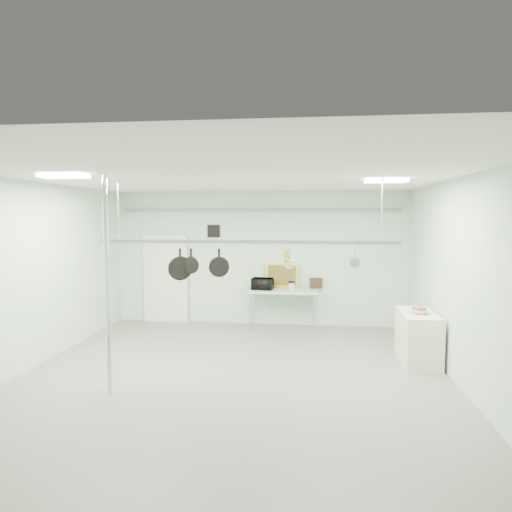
# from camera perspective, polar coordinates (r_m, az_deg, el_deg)

# --- Properties ---
(floor) EXTENTS (8.00, 8.00, 0.00)m
(floor) POSITION_cam_1_polar(r_m,az_deg,el_deg) (7.43, -3.21, -15.51)
(floor) COLOR gray
(floor) RESTS_ON ground
(ceiling) EXTENTS (7.00, 8.00, 0.02)m
(ceiling) POSITION_cam_1_polar(r_m,az_deg,el_deg) (6.99, -3.33, 9.81)
(ceiling) COLOR silver
(ceiling) RESTS_ON back_wall
(back_wall) EXTENTS (7.00, 0.02, 3.20)m
(back_wall) POSITION_cam_1_polar(r_m,az_deg,el_deg) (10.96, 0.36, -0.28)
(back_wall) COLOR silver
(back_wall) RESTS_ON floor
(right_wall) EXTENTS (0.02, 8.00, 3.20)m
(right_wall) POSITION_cam_1_polar(r_m,az_deg,el_deg) (7.29, 24.91, -3.37)
(right_wall) COLOR silver
(right_wall) RESTS_ON floor
(door) EXTENTS (1.10, 0.10, 2.20)m
(door) POSITION_cam_1_polar(r_m,az_deg,el_deg) (11.46, -11.19, -2.91)
(door) COLOR silver
(door) RESTS_ON floor
(wall_vent) EXTENTS (0.30, 0.04, 0.30)m
(wall_vent) POSITION_cam_1_polar(r_m,az_deg,el_deg) (11.08, -5.32, 3.13)
(wall_vent) COLOR black
(wall_vent) RESTS_ON back_wall
(conduit_pipe) EXTENTS (6.60, 0.07, 0.07)m
(conduit_pipe) POSITION_cam_1_polar(r_m,az_deg,el_deg) (10.83, 0.31, 5.75)
(conduit_pipe) COLOR gray
(conduit_pipe) RESTS_ON back_wall
(chrome_pole) EXTENTS (0.08, 0.08, 3.20)m
(chrome_pole) POSITION_cam_1_polar(r_m,az_deg,el_deg) (6.97, -18.07, -3.52)
(chrome_pole) COLOR silver
(chrome_pole) RESTS_ON floor
(prep_table) EXTENTS (1.60, 0.70, 0.91)m
(prep_table) POSITION_cam_1_polar(r_m,az_deg,el_deg) (10.62, 3.35, -4.63)
(prep_table) COLOR #AAC8B8
(prep_table) RESTS_ON floor
(side_cabinet) EXTENTS (0.60, 1.20, 0.90)m
(side_cabinet) POSITION_cam_1_polar(r_m,az_deg,el_deg) (8.75, 19.59, -9.55)
(side_cabinet) COLOR silver
(side_cabinet) RESTS_ON floor
(pot_rack) EXTENTS (4.80, 0.06, 1.00)m
(pot_rack) POSITION_cam_1_polar(r_m,az_deg,el_deg) (7.24, -1.32, 2.04)
(pot_rack) COLOR #B7B7BC
(pot_rack) RESTS_ON ceiling
(light_panel_left) EXTENTS (0.65, 0.30, 0.05)m
(light_panel_left) POSITION_cam_1_polar(r_m,az_deg,el_deg) (6.98, -22.90, 9.19)
(light_panel_left) COLOR white
(light_panel_left) RESTS_ON ceiling
(light_panel_right) EXTENTS (0.65, 0.30, 0.05)m
(light_panel_right) POSITION_cam_1_polar(r_m,az_deg,el_deg) (7.57, 15.94, 9.02)
(light_panel_right) COLOR white
(light_panel_right) RESTS_ON ceiling
(microwave) EXTENTS (0.51, 0.38, 0.27)m
(microwave) POSITION_cam_1_polar(r_m,az_deg,el_deg) (10.63, 0.83, -3.49)
(microwave) COLOR black
(microwave) RESTS_ON prep_table
(coffee_canister) EXTENTS (0.15, 0.15, 0.18)m
(coffee_canister) POSITION_cam_1_polar(r_m,az_deg,el_deg) (10.52, 4.44, -3.84)
(coffee_canister) COLOR silver
(coffee_canister) RESTS_ON prep_table
(painting_large) EXTENTS (0.79, 0.17, 0.58)m
(painting_large) POSITION_cam_1_polar(r_m,az_deg,el_deg) (10.87, 3.25, -2.48)
(painting_large) COLOR yellow
(painting_large) RESTS_ON prep_table
(painting_small) EXTENTS (0.30, 0.10, 0.25)m
(painting_small) POSITION_cam_1_polar(r_m,az_deg,el_deg) (10.87, 7.52, -3.39)
(painting_small) COLOR black
(painting_small) RESTS_ON prep_table
(fruit_bowl) EXTENTS (0.36, 0.36, 0.08)m
(fruit_bowl) POSITION_cam_1_polar(r_m,az_deg,el_deg) (8.55, 19.71, -6.51)
(fruit_bowl) COLOR silver
(fruit_bowl) RESTS_ON side_cabinet
(skillet_left) EXTENTS (0.38, 0.23, 0.52)m
(skillet_left) POSITION_cam_1_polar(r_m,az_deg,el_deg) (7.49, -9.45, -1.05)
(skillet_left) COLOR black
(skillet_left) RESTS_ON pot_rack
(skillet_mid) EXTENTS (0.28, 0.13, 0.38)m
(skillet_mid) POSITION_cam_1_polar(r_m,az_deg,el_deg) (7.44, -8.13, -0.53)
(skillet_mid) COLOR black
(skillet_mid) RESTS_ON pot_rack
(skillet_right) EXTENTS (0.33, 0.16, 0.44)m
(skillet_right) POSITION_cam_1_polar(r_m,az_deg,el_deg) (7.34, -4.64, -0.79)
(skillet_right) COLOR black
(skillet_right) RESTS_ON pot_rack
(whisk) EXTENTS (0.19, 0.19, 0.30)m
(whisk) POSITION_cam_1_polar(r_m,az_deg,el_deg) (7.19, 4.19, -0.36)
(whisk) COLOR silver
(whisk) RESTS_ON pot_rack
(grater) EXTENTS (0.09, 0.02, 0.23)m
(grater) POSITION_cam_1_polar(r_m,az_deg,el_deg) (7.19, 3.96, -0.05)
(grater) COLOR orange
(grater) RESTS_ON pot_rack
(saucepan) EXTENTS (0.17, 0.12, 0.27)m
(saucepan) POSITION_cam_1_polar(r_m,az_deg,el_deg) (7.22, 12.24, -0.32)
(saucepan) COLOR #AEAFB3
(saucepan) RESTS_ON pot_rack
(fruit_cluster) EXTENTS (0.24, 0.24, 0.09)m
(fruit_cluster) POSITION_cam_1_polar(r_m,az_deg,el_deg) (8.54, 19.72, -6.25)
(fruit_cluster) COLOR #AB0F10
(fruit_cluster) RESTS_ON fruit_bowl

